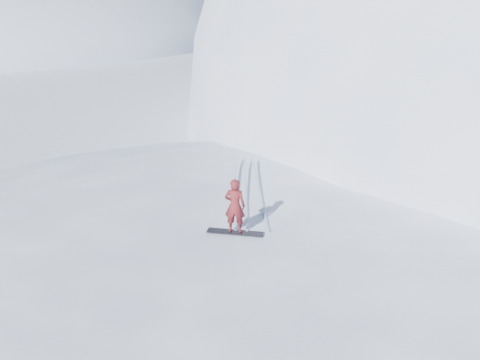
{
  "coord_description": "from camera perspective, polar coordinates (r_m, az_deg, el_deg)",
  "views": [
    {
      "loc": [
        -0.11,
        -9.83,
        8.92
      ],
      "look_at": [
        -1.91,
        3.6,
        3.5
      ],
      "focal_mm": 40.0,
      "sensor_mm": 36.0,
      "label": 1
    }
  ],
  "objects": [
    {
      "name": "wind_bumps",
      "position": [
        14.92,
        4.56,
        -15.0
      ],
      "size": [
        16.0,
        14.4,
        1.0
      ],
      "color": "white",
      "rests_on": "ground"
    },
    {
      "name": "snowboarder",
      "position": [
        13.82,
        -0.55,
        -2.79
      ],
      "size": [
        0.56,
        0.38,
        1.5
      ],
      "primitive_type": "imported",
      "rotation": [
        0.0,
        0.0,
        3.1
      ],
      "color": "maroon",
      "rests_on": "snowboard"
    },
    {
      "name": "snowboard",
      "position": [
        14.15,
        -0.54,
        -5.59
      ],
      "size": [
        1.5,
        0.35,
        0.02
      ],
      "primitive_type": "cube",
      "rotation": [
        0.0,
        0.0,
        -0.05
      ],
      "color": "black",
      "rests_on": "near_ridge"
    },
    {
      "name": "near_ridge",
      "position": [
        15.67,
        10.61,
        -13.34
      ],
      "size": [
        36.0,
        28.0,
        4.8
      ],
      "primitive_type": "ellipsoid",
      "color": "white",
      "rests_on": "ground"
    },
    {
      "name": "far_ridge_c",
      "position": [
        126.61,
        -11.27,
        17.38
      ],
      "size": [
        140.0,
        90.0,
        36.0
      ],
      "primitive_type": "ellipsoid",
      "color": "white",
      "rests_on": "ground"
    },
    {
      "name": "board_tracks",
      "position": [
        16.9,
        0.72,
        -0.83
      ],
      "size": [
        1.78,
        5.96,
        0.04
      ],
      "color": "silver",
      "rests_on": "ground"
    }
  ]
}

